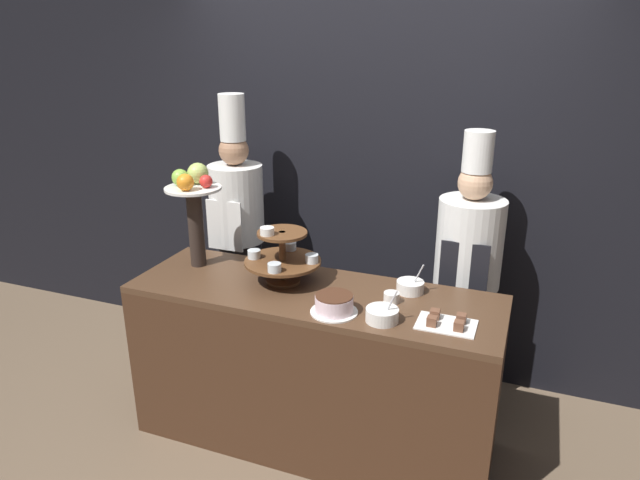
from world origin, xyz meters
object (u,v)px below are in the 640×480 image
tiered_stand (282,256)px  serving_bowl_near (382,315)px  fruit_pedestal (194,200)px  chef_left (238,226)px  chef_center_left (467,267)px  cake_round (334,304)px  cake_square_tray (446,322)px  serving_bowl_far (410,287)px  cup_white (392,297)px

tiered_stand → serving_bowl_near: (0.62, -0.24, -0.12)m
tiered_stand → serving_bowl_near: 0.68m
fruit_pedestal → chef_left: size_ratio=0.32×
tiered_stand → chef_center_left: 1.08m
fruit_pedestal → serving_bowl_near: fruit_pedestal is taller
tiered_stand → fruit_pedestal: size_ratio=0.71×
chef_left → chef_center_left: 1.50m
cake_round → chef_center_left: 0.97m
cake_round → cake_square_tray: cake_round is taller
cake_square_tray → chef_left: 1.68m
tiered_stand → chef_left: 0.83m
cake_square_tray → serving_bowl_near: bearing=-166.7°
serving_bowl_near → serving_bowl_far: 0.36m
fruit_pedestal → chef_center_left: chef_center_left is taller
cake_square_tray → chef_center_left: (-0.00, 0.75, -0.02)m
cake_square_tray → serving_bowl_far: size_ratio=1.66×
cake_round → serving_bowl_far: serving_bowl_far is taller
chef_center_left → serving_bowl_near: bearing=-109.2°
cake_square_tray → serving_bowl_near: 0.30m
tiered_stand → serving_bowl_near: bearing=-21.1°
fruit_pedestal → chef_center_left: 1.61m
fruit_pedestal → cup_white: (1.17, -0.08, -0.36)m
cake_round → serving_bowl_near: size_ratio=1.39×
serving_bowl_far → cake_round: bearing=-128.8°
cake_round → serving_bowl_near: serving_bowl_near is taller
chef_center_left → tiered_stand: bearing=-147.6°
cake_square_tray → serving_bowl_near: serving_bowl_near is taller
cup_white → serving_bowl_far: (0.06, 0.15, 0.01)m
serving_bowl_near → serving_bowl_far: size_ratio=1.02×
tiered_stand → serving_bowl_far: size_ratio=2.53×
cup_white → cake_square_tray: size_ratio=0.29×
tiered_stand → cake_round: size_ratio=1.78×
tiered_stand → chef_center_left: bearing=32.4°
chef_center_left → fruit_pedestal: bearing=-160.4°
serving_bowl_near → chef_left: chef_left is taller
serving_bowl_near → chef_left: (-1.21, 0.81, 0.03)m
serving_bowl_near → chef_center_left: size_ratio=0.10×
fruit_pedestal → cake_square_tray: 1.53m
tiered_stand → chef_left: chef_left is taller
cake_round → chef_left: bearing=140.1°
chef_center_left → serving_bowl_far: bearing=-117.1°
tiered_stand → cake_square_tray: size_ratio=1.52×
serving_bowl_near → chef_left: size_ratio=0.09×
fruit_pedestal → cake_square_tray: size_ratio=2.16×
cake_round → cup_white: (0.23, 0.21, -0.02)m
cake_round → chef_center_left: (0.52, 0.81, -0.05)m
cake_round → chef_left: (-0.97, 0.82, 0.02)m
serving_bowl_far → chef_center_left: chef_center_left is taller
tiered_stand → cup_white: tiered_stand is taller
tiered_stand → cake_round: 0.46m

